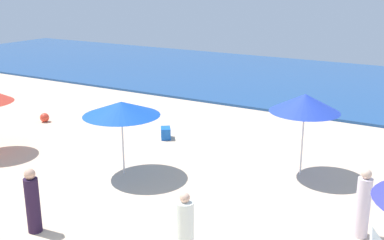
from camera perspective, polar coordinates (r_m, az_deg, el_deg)
name	(u,v)px	position (r m, az deg, el deg)	size (l,w,h in m)	color
ocean	(317,82)	(28.56, 14.79, 4.43)	(60.00, 14.61, 0.12)	navy
umbrella_0	(305,103)	(14.38, 13.46, 2.01)	(2.10, 2.10, 2.56)	silver
umbrella_1	(121,109)	(14.23, -8.52, 1.37)	(2.33, 2.33, 2.31)	silver
beachgoer_0	(33,202)	(11.87, -18.67, -9.37)	(0.42, 0.42, 1.61)	#251731
beachgoer_1	(185,233)	(10.03, -0.86, -13.41)	(0.45, 0.45, 1.67)	white
beachgoer_2	(363,205)	(11.74, 19.91, -9.62)	(0.47, 0.47, 1.69)	white
cooler_box_0	(166,133)	(17.92, -3.19, -1.58)	(0.55, 0.36, 0.43)	blue
beach_ball_1	(45,117)	(20.93, -17.35, 0.29)	(0.39, 0.39, 0.39)	red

